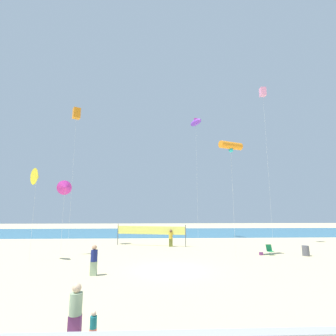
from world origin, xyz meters
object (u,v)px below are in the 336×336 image
Objects in this scene: trash_barrel at (306,251)px; kite_orange_tube at (231,146)px; beachgoer_navy_shirt at (94,259)px; kite_yellow_delta at (37,177)px; folding_beach_chair at (270,249)px; beach_handbag at (261,254)px; kite_orange_box at (77,114)px; kite_magenta_delta at (65,187)px; toddler_figure at (93,326)px; mother_figure at (76,310)px; beachgoer_mustard_shirt at (171,237)px; kite_pink_box at (263,92)px; volleyball_net at (151,231)px; kite_violet_inflatable at (196,123)px.

trash_barrel is 0.09× the size of kite_orange_tube.
kite_yellow_delta is at bearing 158.59° from beachgoer_navy_shirt.
trash_barrel is (2.95, -0.69, -0.03)m from folding_beach_chair.
kite_orange_box reaches higher than beach_handbag.
kite_magenta_delta is at bearing -76.98° from kite_orange_box.
trash_barrel is at bearing 3.11° from kite_yellow_delta.
kite_yellow_delta is at bearing 146.68° from toddler_figure.
beachgoer_mustard_shirt is at bearing 54.48° from mother_figure.
kite_pink_box reaches higher than kite_yellow_delta.
beachgoer_mustard_shirt is 21.72m from kite_pink_box.
beachgoer_navy_shirt is 0.09× the size of kite_pink_box.
kite_orange_tube reaches higher than toddler_figure.
kite_pink_box is 1.20× the size of kite_orange_box.
kite_yellow_delta is at bearing -123.63° from kite_magenta_delta.
beachgoer_mustard_shirt is 13.26m from trash_barrel.
beachgoer_mustard_shirt is at bearing 143.89° from beach_handbag.
toddler_figure is at bearing -6.68° from beachgoer_mustard_shirt.
kite_orange_box is at bearing 103.02° from kite_magenta_delta.
beachgoer_mustard_shirt is at bearing 26.97° from kite_magenta_delta.
beachgoer_navy_shirt is at bearing -104.04° from volleyball_net.
folding_beach_chair is 10.12m from kite_orange_tube.
kite_orange_box is (-6.01, 12.81, 14.68)m from beachgoer_navy_shirt.
kite_violet_inflatable is (6.57, 6.99, 15.70)m from volleyball_net.
folding_beach_chair is at bearing 60.66° from beachgoer_mustard_shirt.
kite_violet_inflatable reaches higher than folding_beach_chair.
beachgoer_mustard_shirt is at bearing 81.57° from beachgoer_navy_shirt.
beachgoer_navy_shirt is at bearing -21.06° from beachgoer_mustard_shirt.
beachgoer_mustard_shirt is 0.25× the size of kite_yellow_delta.
kite_orange_tube is at bearing 31.66° from mother_figure.
folding_beach_chair is 21.50m from kite_yellow_delta.
kite_pink_box is 23.76m from kite_orange_box.
beach_handbag is at bearing 26.41° from mother_figure.
beachgoer_mustard_shirt is at bearing 32.66° from kite_yellow_delta.
trash_barrel is at bearing -38.59° from folding_beach_chair.
beachgoer_navy_shirt is at bearing -37.11° from kite_yellow_delta.
kite_magenta_delta is 11.24m from kite_orange_box.
kite_orange_tube is (15.45, -1.27, 3.84)m from kite_magenta_delta.
beachgoer_mustard_shirt is 1.01× the size of beachgoer_navy_shirt.
volleyball_net is (-2.26, 0.65, 0.65)m from beachgoer_mustard_shirt.
kite_yellow_delta reaches higher than mother_figure.
kite_pink_box reaches higher than volleyball_net.
beachgoer_navy_shirt reaches higher than mother_figure.
mother_figure reaches higher than toddler_figure.
kite_pink_box reaches higher than beachgoer_mustard_shirt.
beachgoer_mustard_shirt is at bearing -16.14° from volleyball_net.
kite_violet_inflatable reaches higher than beachgoer_mustard_shirt.
folding_beach_chair is (12.22, 14.72, -0.02)m from toddler_figure.
kite_magenta_delta is (-22.18, -5.97, -12.98)m from kite_pink_box.
beachgoer_navy_shirt is at bearing -160.75° from trash_barrel.
kite_pink_box is at bearing 77.47° from toddler_figure.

